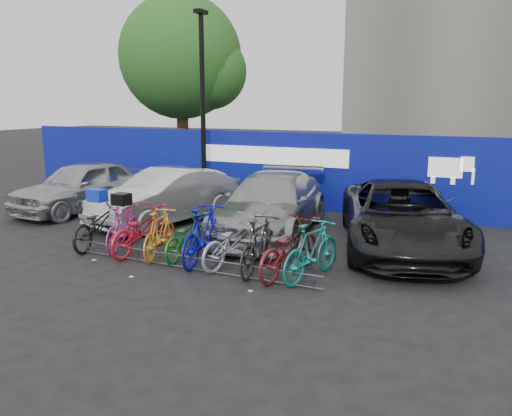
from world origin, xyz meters
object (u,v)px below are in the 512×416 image
Objects in this scene: bike_2 at (141,230)px; bike_3 at (160,233)px; tree at (186,60)px; bike_1 at (123,227)px; car_3 at (402,216)px; bike_9 at (312,251)px; bike_7 at (259,245)px; bike_rack at (189,263)px; car_0 at (83,186)px; bike_8 at (289,248)px; bike_5 at (204,234)px; bike_0 at (99,224)px; car_2 at (271,204)px; bike_6 at (234,241)px; car_1 at (167,196)px; lamppost at (203,104)px; bike_4 at (186,237)px.

bike_3 is (0.55, -0.06, -0.00)m from bike_2.
bike_1 is at bearing -65.28° from tree.
car_3 reaches higher than bike_9.
bike_7 is at bearing 16.70° from bike_9.
car_3 reaches higher than bike_rack.
car_0 is 2.62× the size of bike_3.
tree is at bearing -79.83° from bike_1.
bike_2 is 3.53m from bike_8.
bike_5 is 0.97× the size of bike_8.
bike_0 is at bearing 13.28° from bike_9.
bike_0 is at bearing -145.51° from car_2.
bike_6 is at bearing -154.01° from car_3.
car_3 is 3.14× the size of bike_3.
car_1 is (3.29, -0.24, -0.02)m from car_0.
bike_8 is (4.74, -0.01, 0.01)m from bike_0.
lamppost is at bearing 118.07° from bike_rack.
bike_5 is at bearing 90.12° from bike_rack.
bike_2 is 0.96× the size of bike_8.
car_0 is at bearing -5.45° from bike_9.
bike_0 is at bearing -34.65° from car_0.
tree reaches higher than bike_3.
bike_2 is 1.10m from bike_4.
car_1 is at bearing -36.03° from bike_7.
bike_7 reaches higher than bike_6.
bike_3 is at bearing 159.63° from bike_1.
car_1 is (-2.76, 3.23, 0.59)m from bike_rack.
bike_7 reaches higher than bike_4.
bike_2 is (-1.94, -2.82, -0.23)m from car_2.
bike_rack is at bearing -57.55° from tree.
bike_8 is at bearing -137.54° from car_3.
lamppost is 1.17× the size of car_2.
bike_rack is 3.23× the size of bike_3.
lamppost is 8.25m from bike_9.
tree reaches higher than car_3.
bike_9 is (8.43, -2.91, -0.21)m from car_0.
car_2 is 3.43m from bike_2.
lamppost is 7.48m from bike_rack.
lamppost is at bearing -93.61° from bike_1.
bike_9 is at bearing 167.21° from bike_3.
car_3 reaches higher than bike_0.
bike_6 is at bearing 171.65° from bike_3.
bike_rack is 3.19× the size of bike_4.
bike_8 is at bearing 173.20° from bike_4.
bike_7 is at bearing 169.75° from bike_4.
bike_rack is 2.03m from bike_8.
bike_8 is (0.59, 0.08, -0.01)m from bike_7.
car_3 reaches higher than bike_5.
car_3 is (6.77, -2.63, -2.51)m from lamppost.
car_3 is at bearing -151.19° from bike_2.
bike_4 is at bearing -172.05° from bike_2.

